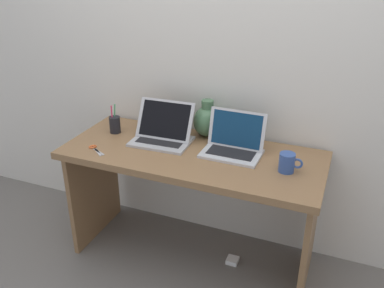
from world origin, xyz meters
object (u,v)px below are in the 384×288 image
Objects in this scene: laptop_left at (163,131)px; scissors at (95,149)px; laptop_right at (234,142)px; green_vase at (207,121)px; pen_cup at (115,124)px; power_brick at (232,260)px; coffee_mug at (287,163)px.

scissors is at bearing -141.22° from laptop_left.
green_vase is (-0.21, 0.15, 0.04)m from laptop_right.
green_vase is at bearing 37.53° from laptop_left.
laptop_left is at bearing 38.78° from scissors.
green_vase reaches higher than pen_cup.
laptop_right is 0.76m from pen_cup.
power_brick is (0.78, 0.21, -0.72)m from scissors.
laptop_right is 1.43× the size of green_vase.
pen_cup reaches higher than coffee_mug.
laptop_right is at bearing -35.85° from green_vase.
scissors is (-0.31, -0.25, -0.06)m from laptop_left.
laptop_right is at bearing 1.35° from laptop_left.
green_vase is 1.26× the size of pen_cup.
pen_cup is (-1.07, 0.10, 0.00)m from coffee_mug.
pen_cup is at bearing -162.91° from green_vase.
pen_cup reaches higher than scissors.
coffee_mug reaches higher than scissors.
pen_cup is 1.11m from power_brick.
laptop_left is 1.94× the size of pen_cup.
laptop_right reaches higher than scissors.
laptop_left is at bearing 172.25° from coffee_mug.
coffee_mug is 1.72× the size of power_brick.
scissors is 1.95× the size of power_brick.
green_vase is at bearing 17.09° from pen_cup.
laptop_left is 2.89× the size of coffee_mug.
laptop_left reaches higher than power_brick.
scissors is at bearing -171.99° from coffee_mug.
coffee_mug is 0.82m from power_brick.
pen_cup is (-0.54, -0.17, -0.04)m from green_vase.
scissors is (0.02, -0.25, -0.05)m from pen_cup.
scissors is at bearing -86.32° from pen_cup.
laptop_left is 0.27m from green_vase.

